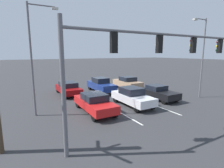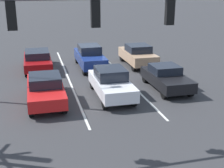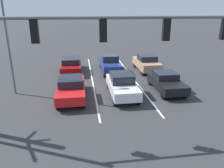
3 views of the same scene
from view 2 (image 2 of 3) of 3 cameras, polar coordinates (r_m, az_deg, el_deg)
The scene contains 10 objects.
ground_plane at distance 23.28m, azimuth -4.18°, elevation 2.97°, with size 240.00×240.00×0.00m, color #333335.
lane_stripe_left_divider at distance 21.74m, azimuth 1.54°, elevation 1.92°, with size 0.12×16.13×0.01m, color silver.
lane_stripe_center_divider at distance 21.07m, azimuth -8.05°, elevation 1.21°, with size 0.12×16.13×0.01m, color silver.
car_white_midlane_front at distance 17.18m, azimuth -0.15°, elevation 0.25°, with size 1.77×4.45×1.59m.
car_black_leftlane_front at distance 18.76m, azimuth 9.88°, elevation 1.21°, with size 1.81×4.14×1.38m.
car_red_rightlane_front at distance 16.74m, azimuth -12.07°, elevation -0.78°, with size 1.83×4.69×1.48m.
car_navy_midlane_second at distance 23.11m, azimuth -4.08°, elevation 5.00°, with size 1.70×4.70×1.69m.
car_maroon_rightlane_second at distance 23.23m, azimuth -13.46°, elevation 4.36°, with size 1.87×4.56×1.41m.
car_tan_leftlane_second at distance 23.88m, azimuth 4.74°, elevation 5.34°, with size 1.86×4.29×1.59m.
traffic_signal_gantry at distance 11.24m, azimuth -5.67°, elevation 10.57°, with size 13.04×0.37×6.04m.
Camera 2 is at (3.92, 22.13, 6.08)m, focal length 50.00 mm.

